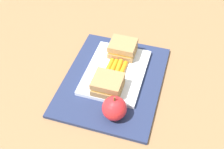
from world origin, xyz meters
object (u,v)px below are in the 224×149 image
sandwich_half_right (108,84)px  food_tray (116,72)px  apple (114,108)px  carrot_sticks_bundle (116,69)px  sandwich_half_left (123,48)px

sandwich_half_right → food_tray: bearing=180.0°
food_tray → apple: (0.15, 0.04, 0.03)m
food_tray → carrot_sticks_bundle: size_ratio=2.89×
sandwich_half_left → apple: apple is taller
sandwich_half_left → apple: 0.23m
sandwich_half_right → carrot_sticks_bundle: 0.08m
sandwich_half_right → carrot_sticks_bundle: size_ratio=1.01×
sandwich_half_right → apple: size_ratio=1.06×
food_tray → sandwich_half_right: 0.08m
food_tray → carrot_sticks_bundle: 0.01m
sandwich_half_right → sandwich_half_left: bearing=180.0°
sandwich_half_left → apple: size_ratio=1.06×
sandwich_half_right → apple: (0.07, 0.04, -0.00)m
sandwich_half_left → sandwich_half_right: bearing=0.0°
sandwich_half_left → carrot_sticks_bundle: 0.08m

